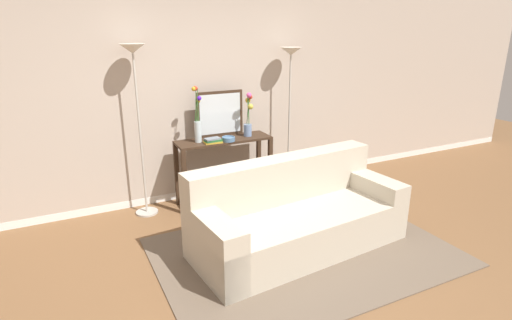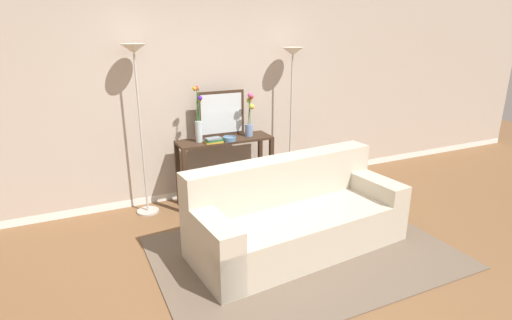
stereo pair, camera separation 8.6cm
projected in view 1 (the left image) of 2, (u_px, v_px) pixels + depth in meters
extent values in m
cube|color=brown|center=(277.00, 284.00, 3.63)|extent=(16.00, 16.00, 0.02)
cube|color=white|center=(195.00, 190.00, 5.53)|extent=(12.00, 0.15, 0.09)
cube|color=#B7A899|center=(189.00, 77.00, 5.07)|extent=(12.00, 0.14, 2.91)
cube|color=brown|center=(304.00, 252.00, 4.11)|extent=(2.84, 1.98, 0.01)
cube|color=#BCB29E|center=(300.00, 229.00, 4.13)|extent=(2.23, 1.08, 0.42)
cube|color=#BCB29E|center=(283.00, 179.00, 4.24)|extent=(2.17, 0.46, 0.46)
cube|color=#BCB29E|center=(213.00, 247.00, 3.62)|extent=(0.32, 0.90, 0.60)
cube|color=#BCB29E|center=(369.00, 201.00, 4.58)|extent=(0.32, 0.90, 0.60)
cube|color=#382619|center=(224.00, 140.00, 5.07)|extent=(1.18, 0.38, 0.03)
cube|color=#382619|center=(225.00, 190.00, 5.28)|extent=(1.09, 0.32, 0.01)
cube|color=#382619|center=(185.00, 183.00, 4.82)|extent=(0.05, 0.05, 0.80)
cube|color=#382619|center=(270.00, 169.00, 5.30)|extent=(0.05, 0.05, 0.80)
cube|color=#382619|center=(177.00, 174.00, 5.10)|extent=(0.05, 0.05, 0.80)
cube|color=#382619|center=(259.00, 162.00, 5.58)|extent=(0.05, 0.05, 0.80)
cylinder|color=#B7B2A8|center=(147.00, 212.00, 4.97)|extent=(0.26, 0.26, 0.02)
cylinder|color=#B7B2A8|center=(140.00, 137.00, 4.68)|extent=(0.02, 0.02, 1.85)
cone|color=silver|center=(132.00, 49.00, 4.38)|extent=(0.28, 0.28, 0.10)
cylinder|color=#B7B2A8|center=(287.00, 185.00, 5.80)|extent=(0.26, 0.26, 0.02)
cylinder|color=#B7B2A8|center=(289.00, 123.00, 5.52)|extent=(0.02, 0.02, 1.77)
cone|color=silver|center=(291.00, 51.00, 5.23)|extent=(0.28, 0.28, 0.10)
cube|color=#382619|center=(220.00, 114.00, 5.12)|extent=(0.61, 0.02, 0.56)
cube|color=silver|center=(220.00, 114.00, 5.11)|extent=(0.54, 0.01, 0.49)
cylinder|color=silver|center=(198.00, 132.00, 4.89)|extent=(0.08, 0.08, 0.25)
cylinder|color=#3D7538|center=(198.00, 110.00, 4.80)|extent=(0.03, 0.04, 0.27)
sphere|color=#501AC2|center=(199.00, 98.00, 4.76)|extent=(0.05, 0.05, 0.05)
cylinder|color=#3D7538|center=(196.00, 105.00, 4.79)|extent=(0.03, 0.02, 0.38)
sphere|color=gold|center=(194.00, 89.00, 4.74)|extent=(0.05, 0.05, 0.05)
cylinder|color=#3D7538|center=(198.00, 111.00, 4.82)|extent=(0.02, 0.03, 0.24)
sphere|color=gold|center=(198.00, 101.00, 4.80)|extent=(0.05, 0.05, 0.05)
cylinder|color=#3D7538|center=(196.00, 105.00, 4.80)|extent=(0.06, 0.01, 0.38)
sphere|color=red|center=(195.00, 88.00, 4.76)|extent=(0.06, 0.06, 0.06)
cylinder|color=#6B84AD|center=(248.00, 130.00, 5.17)|extent=(0.10, 0.10, 0.15)
cylinder|color=#3D7538|center=(249.00, 111.00, 5.09)|extent=(0.03, 0.04, 0.34)
sphere|color=red|center=(250.00, 97.00, 5.04)|extent=(0.05, 0.05, 0.05)
cylinder|color=#3D7538|center=(249.00, 115.00, 5.11)|extent=(0.01, 0.02, 0.22)
sphere|color=gold|center=(250.00, 107.00, 5.08)|extent=(0.07, 0.07, 0.07)
cylinder|color=#3D7538|center=(248.00, 112.00, 5.12)|extent=(0.03, 0.02, 0.29)
sphere|color=gold|center=(248.00, 100.00, 5.09)|extent=(0.07, 0.07, 0.07)
cylinder|color=#3D7538|center=(248.00, 110.00, 5.08)|extent=(0.03, 0.01, 0.37)
sphere|color=#DB4C91|center=(249.00, 95.00, 5.01)|extent=(0.06, 0.06, 0.06)
cylinder|color=#4C7093|center=(228.00, 139.00, 4.96)|extent=(0.16, 0.16, 0.04)
torus|color=#4C7093|center=(228.00, 137.00, 4.95)|extent=(0.16, 0.16, 0.01)
cube|color=gold|center=(213.00, 142.00, 4.89)|extent=(0.22, 0.14, 0.02)
cube|color=#236033|center=(213.00, 140.00, 4.88)|extent=(0.20, 0.12, 0.02)
cube|color=slate|center=(212.00, 139.00, 4.87)|extent=(0.19, 0.12, 0.02)
cube|color=silver|center=(190.00, 203.00, 5.10)|extent=(0.03, 0.14, 0.12)
cube|color=gold|center=(193.00, 203.00, 5.12)|extent=(0.03, 0.15, 0.10)
cube|color=#BC3328|center=(196.00, 203.00, 5.14)|extent=(0.03, 0.14, 0.10)
cube|color=tan|center=(199.00, 201.00, 5.15)|extent=(0.05, 0.16, 0.12)
cube|color=slate|center=(203.00, 201.00, 5.18)|extent=(0.06, 0.14, 0.10)
cube|color=#B77F33|center=(207.00, 200.00, 5.20)|extent=(0.03, 0.15, 0.10)
cube|color=#236033|center=(209.00, 200.00, 5.21)|extent=(0.02, 0.14, 0.11)
cube|color=maroon|center=(211.00, 199.00, 5.22)|extent=(0.03, 0.15, 0.10)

